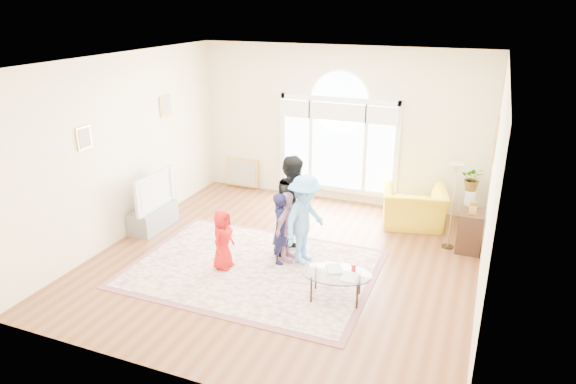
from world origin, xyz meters
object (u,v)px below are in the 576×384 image
at_px(armchair, 413,207).
at_px(television, 151,190).
at_px(coffee_table, 336,274).
at_px(tv_console, 153,217).
at_px(area_rug, 253,268).

bearing_deg(armchair, television, 10.28).
height_order(coffee_table, armchair, armchair).
relative_size(tv_console, television, 0.86).
bearing_deg(coffee_table, area_rug, 158.04).
bearing_deg(armchair, tv_console, 10.25).
xyz_separation_m(area_rug, coffee_table, (1.48, -0.34, 0.39)).
bearing_deg(television, armchair, 23.00).
bearing_deg(tv_console, area_rug, -17.14).
height_order(television, armchair, television).
relative_size(tv_console, armchair, 0.88).
distance_m(area_rug, armchair, 3.38).
relative_size(coffee_table, armchair, 0.96).
distance_m(television, armchair, 4.88).
distance_m(tv_console, coffee_table, 4.03).
distance_m(area_rug, tv_console, 2.53).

